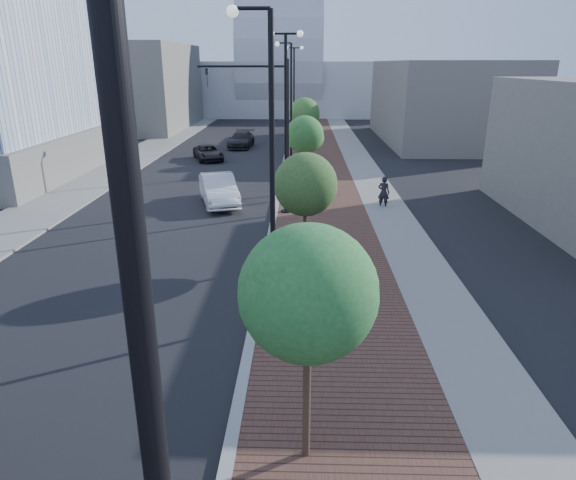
{
  "coord_description": "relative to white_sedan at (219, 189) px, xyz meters",
  "views": [
    {
      "loc": [
        1.47,
        -4.41,
        7.76
      ],
      "look_at": [
        1.0,
        12.0,
        2.0
      ],
      "focal_mm": 31.47,
      "sensor_mm": 36.0,
      "label": 1
    }
  ],
  "objects": [
    {
      "name": "tree_2",
      "position": [
        5.02,
        2.99,
        2.74
      ],
      "size": [
        2.37,
        2.32,
        4.77
      ],
      "color": "#382619",
      "rests_on": "ground"
    },
    {
      "name": "concrete_strip",
      "position": [
        9.58,
        15.96,
        -0.79
      ],
      "size": [
        2.4,
        140.0,
        0.13
      ],
      "primitive_type": "cube",
      "color": "slate",
      "rests_on": "ground"
    },
    {
      "name": "tree_1",
      "position": [
        5.02,
        -9.01,
        2.4
      ],
      "size": [
        2.54,
        2.51,
        4.52
      ],
      "color": "#382619",
      "rests_on": "ground"
    },
    {
      "name": "pedestrian",
      "position": [
        9.43,
        -0.72,
        0.06
      ],
      "size": [
        0.78,
        0.66,
        1.82
      ],
      "primitive_type": "imported",
      "rotation": [
        0.0,
        0.0,
        2.74
      ],
      "color": "black",
      "rests_on": "ground"
    },
    {
      "name": "traffic_mast",
      "position": [
        3.08,
        0.96,
        4.13
      ],
      "size": [
        5.09,
        0.2,
        8.0
      ],
      "color": "black",
      "rests_on": "ground"
    },
    {
      "name": "commercial_block_nw",
      "position": [
        -16.62,
        35.96,
        4.15
      ],
      "size": [
        14.0,
        20.0,
        10.0
      ],
      "primitive_type": "cube",
      "color": "#68645D",
      "rests_on": "ground"
    },
    {
      "name": "tree_0",
      "position": [
        5.02,
        -20.01,
        2.92
      ],
      "size": [
        2.62,
        2.61,
        5.09
      ],
      "color": "#382619",
      "rests_on": "ground"
    },
    {
      "name": "streetlight_4",
      "position": [
        3.98,
        21.96,
        3.97
      ],
      "size": [
        1.72,
        0.56,
        9.28
      ],
      "color": "black",
      "rests_on": "ground"
    },
    {
      "name": "white_sedan",
      "position": [
        0.0,
        0.0,
        0.0
      ],
      "size": [
        3.21,
        5.47,
        1.7
      ],
      "primitive_type": "imported",
      "rotation": [
        0.0,
        0.0,
        0.29
      ],
      "color": "silver",
      "rests_on": "ground"
    },
    {
      "name": "commercial_block_ne",
      "position": [
        19.38,
        25.96,
        3.15
      ],
      "size": [
        12.0,
        22.0,
        8.0
      ],
      "primitive_type": "cube",
      "color": "slate",
      "rests_on": "ground"
    },
    {
      "name": "dark_car_far",
      "position": [
        -1.13,
        20.87,
        -0.12
      ],
      "size": [
        2.4,
        5.19,
        1.47
      ],
      "primitive_type": "imported",
      "rotation": [
        0.0,
        0.0,
        -0.07
      ],
      "color": "black",
      "rests_on": "ground"
    },
    {
      "name": "dark_car_mid",
      "position": [
        -3.12,
        14.04,
        -0.24
      ],
      "size": [
        3.47,
        4.85,
        1.23
      ],
      "primitive_type": "imported",
      "rotation": [
        0.0,
        0.0,
        0.36
      ],
      "color": "black",
      "rests_on": "ground"
    },
    {
      "name": "streetlight_1",
      "position": [
        3.86,
        -14.04,
        3.49
      ],
      "size": [
        1.44,
        0.56,
        9.21
      ],
      "color": "black",
      "rests_on": "ground"
    },
    {
      "name": "utility_cover_2",
      "position": [
        5.78,
        -5.04,
        -0.72
      ],
      "size": [
        0.5,
        0.5,
        0.02
      ],
      "primitive_type": "cube",
      "color": "black",
      "rests_on": "sidewalk"
    },
    {
      "name": "streetlight_2",
      "position": [
        3.98,
        -2.04,
        3.97
      ],
      "size": [
        1.72,
        0.56,
        9.28
      ],
      "color": "black",
      "rests_on": "ground"
    },
    {
      "name": "convention_center",
      "position": [
        1.38,
        60.96,
        5.15
      ],
      "size": [
        50.0,
        30.0,
        50.0
      ],
      "color": "#AEB2B9",
      "rests_on": "ground"
    },
    {
      "name": "utility_cover_1",
      "position": [
        5.78,
        -16.04,
        -0.72
      ],
      "size": [
        0.5,
        0.5,
        0.02
      ],
      "primitive_type": "cube",
      "color": "black",
      "rests_on": "sidewalk"
    },
    {
      "name": "streetlight_3",
      "position": [
        3.86,
        9.96,
        3.49
      ],
      "size": [
        1.44,
        0.56,
        9.21
      ],
      "color": "black",
      "rests_on": "ground"
    },
    {
      "name": "west_sidewalk",
      "position": [
        -9.62,
        15.96,
        -0.79
      ],
      "size": [
        4.0,
        140.0,
        0.12
      ],
      "primitive_type": "cube",
      "color": "slate",
      "rests_on": "ground"
    },
    {
      "name": "sidewalk",
      "position": [
        6.88,
        15.96,
        -0.79
      ],
      "size": [
        7.0,
        140.0,
        0.12
      ],
      "primitive_type": "cube",
      "color": "#4C2D23",
      "rests_on": "ground"
    },
    {
      "name": "tree_3",
      "position": [
        5.02,
        14.99,
        2.95
      ],
      "size": [
        2.56,
        2.54,
        5.09
      ],
      "color": "#382619",
      "rests_on": "ground"
    },
    {
      "name": "curb",
      "position": [
        3.38,
        15.96,
        -0.78
      ],
      "size": [
        0.3,
        140.0,
        0.14
      ],
      "primitive_type": "cube",
      "color": "gray",
      "rests_on": "ground"
    }
  ]
}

